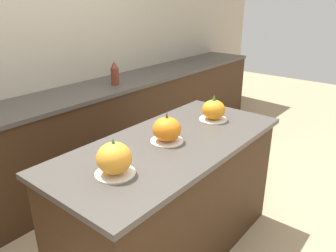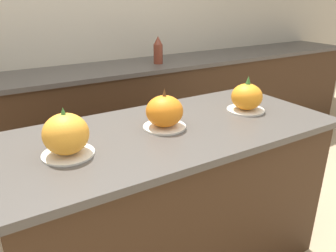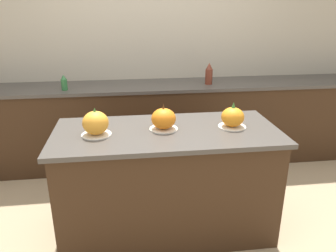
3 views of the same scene
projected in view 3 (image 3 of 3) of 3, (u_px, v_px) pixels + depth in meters
name	position (u px, v px, depth m)	size (l,w,h in m)	color
ground_plane	(167.00, 227.00, 2.76)	(12.00, 12.00, 0.00)	tan
wall_back	(149.00, 52.00, 3.82)	(8.00, 0.06, 2.50)	#B2A893
kitchen_island	(167.00, 181.00, 2.61)	(1.70, 0.77, 0.88)	#382314
back_counter	(153.00, 124.00, 3.79)	(6.00, 0.60, 0.94)	#382314
pumpkin_cake_left	(96.00, 124.00, 2.34)	(0.22, 0.22, 0.21)	silver
pumpkin_cake_center	(164.00, 119.00, 2.45)	(0.21, 0.21, 0.20)	silver
pumpkin_cake_right	(233.00, 118.00, 2.49)	(0.21, 0.21, 0.20)	silver
bottle_tall	(209.00, 74.00, 3.60)	(0.08, 0.08, 0.24)	maroon
bottle_short	(64.00, 83.00, 3.36)	(0.06, 0.06, 0.16)	#2D6B38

